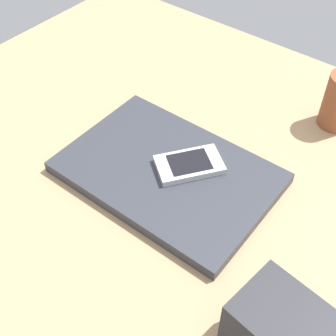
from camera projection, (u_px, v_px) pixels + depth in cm
name	position (u px, v px, depth cm)	size (l,w,h in cm)	color
desk_surface	(221.00, 180.00, 76.12)	(120.00, 80.00, 3.00)	tan
laptop_closed	(168.00, 173.00, 73.92)	(32.86, 22.46, 1.91)	#33353D
cell_phone_on_laptop	(189.00, 165.00, 72.98)	(10.93, 11.88, 1.26)	silver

